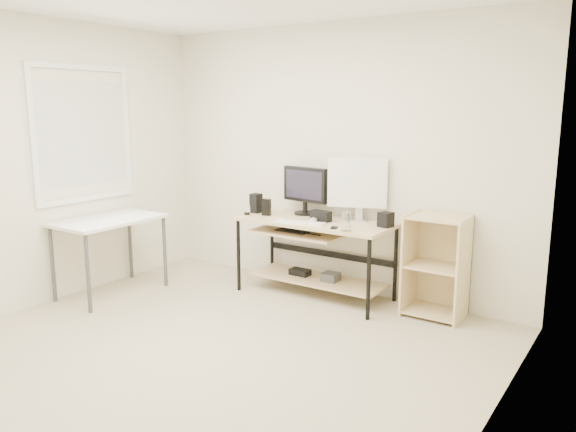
% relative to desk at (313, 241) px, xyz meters
% --- Properties ---
extents(room, '(4.01, 4.01, 2.62)m').
position_rel_desk_xyz_m(room, '(-0.11, -1.62, 0.78)').
color(room, '#B8AB8E').
rests_on(room, ground).
extents(desk, '(1.50, 0.65, 0.75)m').
position_rel_desk_xyz_m(desk, '(0.00, 0.00, 0.00)').
color(desk, '#D2B785').
rests_on(desk, ground).
extents(side_table, '(0.60, 1.00, 0.75)m').
position_rel_desk_xyz_m(side_table, '(-1.65, -1.06, 0.13)').
color(side_table, white).
rests_on(side_table, ground).
extents(shelf_unit, '(0.50, 0.40, 0.90)m').
position_rel_desk_xyz_m(shelf_unit, '(1.18, 0.16, -0.09)').
color(shelf_unit, beige).
rests_on(shelf_unit, ground).
extents(black_monitor, '(0.52, 0.21, 0.47)m').
position_rel_desk_xyz_m(black_monitor, '(-0.21, 0.18, 0.48)').
color(black_monitor, black).
rests_on(black_monitor, desk).
extents(white_imac, '(0.54, 0.25, 0.59)m').
position_rel_desk_xyz_m(white_imac, '(0.36, 0.20, 0.55)').
color(white_imac, silver).
rests_on(white_imac, desk).
extents(keyboard, '(0.47, 0.21, 0.02)m').
position_rel_desk_xyz_m(keyboard, '(-0.00, -0.22, 0.22)').
color(keyboard, white).
rests_on(keyboard, desk).
extents(mouse, '(0.12, 0.15, 0.04)m').
position_rel_desk_xyz_m(mouse, '(0.07, -0.11, 0.23)').
color(mouse, '#B9B9BF').
rests_on(mouse, desk).
extents(center_speaker, '(0.21, 0.11, 0.10)m').
position_rel_desk_xyz_m(center_speaker, '(0.10, -0.02, 0.26)').
color(center_speaker, black).
rests_on(center_speaker, desk).
extents(speaker_left, '(0.11, 0.11, 0.20)m').
position_rel_desk_xyz_m(speaker_left, '(-0.67, -0.02, 0.31)').
color(speaker_left, black).
rests_on(speaker_left, desk).
extents(speaker_right, '(0.14, 0.14, 0.13)m').
position_rel_desk_xyz_m(speaker_right, '(0.71, 0.08, 0.28)').
color(speaker_right, black).
rests_on(speaker_right, desk).
extents(audio_controller, '(0.09, 0.07, 0.17)m').
position_rel_desk_xyz_m(audio_controller, '(-0.49, -0.08, 0.29)').
color(audio_controller, black).
rests_on(audio_controller, desk).
extents(volume_puck, '(0.06, 0.06, 0.02)m').
position_rel_desk_xyz_m(volume_puck, '(-0.68, -0.16, 0.22)').
color(volume_puck, black).
rests_on(volume_puck, desk).
extents(smartphone, '(0.09, 0.12, 0.01)m').
position_rel_desk_xyz_m(smartphone, '(0.35, -0.22, 0.22)').
color(smartphone, black).
rests_on(smartphone, desk).
extents(coaster, '(0.12, 0.12, 0.01)m').
position_rel_desk_xyz_m(coaster, '(0.50, -0.27, 0.21)').
color(coaster, '#9E7947').
rests_on(coaster, desk).
extents(drinking_glass, '(0.09, 0.09, 0.16)m').
position_rel_desk_xyz_m(drinking_glass, '(0.50, -0.27, 0.30)').
color(drinking_glass, white).
rests_on(drinking_glass, coaster).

